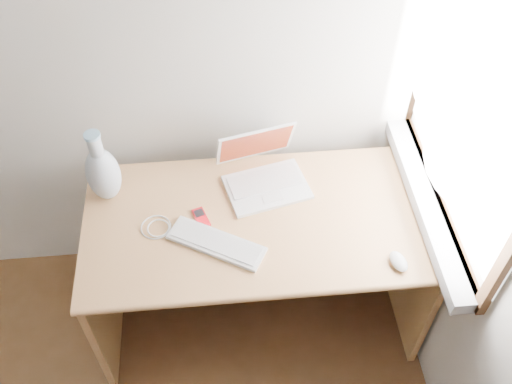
{
  "coord_description": "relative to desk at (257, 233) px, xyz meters",
  "views": [
    {
      "loc": [
        0.89,
        -0.07,
        2.51
      ],
      "look_at": [
        1.02,
        1.35,
        0.86
      ],
      "focal_mm": 40.0,
      "sensor_mm": 36.0,
      "label": 1
    }
  ],
  "objects": [
    {
      "name": "external_keyboard",
      "position": [
        -0.17,
        -0.19,
        0.22
      ],
      "size": [
        0.38,
        0.29,
        0.02
      ],
      "rotation": [
        0.0,
        0.0,
        -0.52
      ],
      "color": "white",
      "rests_on": "desk"
    },
    {
      "name": "laptop",
      "position": [
        0.05,
        0.11,
        0.26
      ],
      "size": [
        0.37,
        0.34,
        0.22
      ],
      "rotation": [
        0.0,
        0.0,
        0.23
      ],
      "color": "white",
      "rests_on": "desk"
    },
    {
      "name": "window",
      "position": [
        0.69,
        -0.11,
        0.75
      ],
      "size": [
        0.11,
        0.99,
        1.1
      ],
      "color": "white",
      "rests_on": "right_wall"
    },
    {
      "name": "remote",
      "position": [
        -0.33,
        -0.12,
        0.21
      ],
      "size": [
        0.07,
        0.09,
        0.01
      ],
      "primitive_type": "cube",
      "rotation": [
        0.0,
        0.0,
        -0.52
      ],
      "color": "white",
      "rests_on": "desk"
    },
    {
      "name": "vase",
      "position": [
        -0.6,
        0.09,
        0.35
      ],
      "size": [
        0.13,
        0.13,
        0.34
      ],
      "color": "silver",
      "rests_on": "desk"
    },
    {
      "name": "cable_coil",
      "position": [
        -0.4,
        -0.09,
        0.21
      ],
      "size": [
        0.16,
        0.16,
        0.01
      ],
      "primitive_type": "torus",
      "rotation": [
        0.0,
        0.0,
        -0.44
      ],
      "color": "white",
      "rests_on": "desk"
    },
    {
      "name": "ipod",
      "position": [
        -0.23,
        -0.06,
        0.22
      ],
      "size": [
        0.08,
        0.11,
        0.01
      ],
      "rotation": [
        0.0,
        0.0,
        0.34
      ],
      "color": "#B70C16",
      "rests_on": "desk"
    },
    {
      "name": "desk",
      "position": [
        0.0,
        0.0,
        0.0
      ],
      "size": [
        1.39,
        0.7,
        0.74
      ],
      "color": "tan",
      "rests_on": "floor"
    },
    {
      "name": "mouse",
      "position": [
        0.49,
        -0.35,
        0.23
      ],
      "size": [
        0.08,
        0.11,
        0.03
      ],
      "primitive_type": "ellipsoid",
      "rotation": [
        0.0,
        0.0,
        0.25
      ],
      "color": "white",
      "rests_on": "desk"
    }
  ]
}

